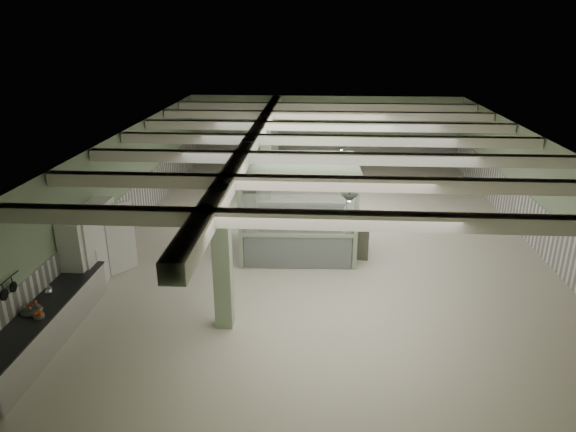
# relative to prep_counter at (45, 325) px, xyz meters

# --- Properties ---
(floor) EXTENTS (20.00, 20.00, 0.00)m
(floor) POSITION_rel_prep_counter_xyz_m (6.54, 7.00, -0.46)
(floor) COLOR beige
(floor) RESTS_ON ground
(ceiling) EXTENTS (14.00, 20.00, 0.02)m
(ceiling) POSITION_rel_prep_counter_xyz_m (6.54, 7.00, 3.14)
(ceiling) COLOR white
(ceiling) RESTS_ON wall_back
(wall_back) EXTENTS (14.00, 0.02, 3.60)m
(wall_back) POSITION_rel_prep_counter_xyz_m (6.54, 17.00, 1.34)
(wall_back) COLOR #96AA88
(wall_back) RESTS_ON floor
(wall_front) EXTENTS (14.00, 0.02, 3.60)m
(wall_front) POSITION_rel_prep_counter_xyz_m (6.54, -3.00, 1.34)
(wall_front) COLOR #96AA88
(wall_front) RESTS_ON floor
(wall_left) EXTENTS (0.02, 20.00, 3.60)m
(wall_left) POSITION_rel_prep_counter_xyz_m (-0.46, 7.00, 1.34)
(wall_left) COLOR #96AA88
(wall_left) RESTS_ON floor
(wall_right) EXTENTS (0.02, 20.00, 3.60)m
(wall_right) POSITION_rel_prep_counter_xyz_m (13.54, 7.00, 1.34)
(wall_right) COLOR #96AA88
(wall_right) RESTS_ON floor
(wainscot_left) EXTENTS (0.05, 19.90, 1.50)m
(wainscot_left) POSITION_rel_prep_counter_xyz_m (-0.43, 7.00, 0.29)
(wainscot_left) COLOR white
(wainscot_left) RESTS_ON floor
(wainscot_right) EXTENTS (0.05, 19.90, 1.50)m
(wainscot_right) POSITION_rel_prep_counter_xyz_m (13.52, 7.00, 0.29)
(wainscot_right) COLOR white
(wainscot_right) RESTS_ON floor
(wainscot_back) EXTENTS (13.90, 0.05, 1.50)m
(wainscot_back) POSITION_rel_prep_counter_xyz_m (6.54, 16.98, 0.29)
(wainscot_back) COLOR white
(wainscot_back) RESTS_ON floor
(girder) EXTENTS (0.45, 19.90, 0.40)m
(girder) POSITION_rel_prep_counter_xyz_m (4.04, 7.00, 2.92)
(girder) COLOR silver
(girder) RESTS_ON ceiling
(beam_a) EXTENTS (13.90, 0.35, 0.32)m
(beam_a) POSITION_rel_prep_counter_xyz_m (6.54, -0.50, 2.96)
(beam_a) COLOR silver
(beam_a) RESTS_ON ceiling
(beam_b) EXTENTS (13.90, 0.35, 0.32)m
(beam_b) POSITION_rel_prep_counter_xyz_m (6.54, 2.00, 2.96)
(beam_b) COLOR silver
(beam_b) RESTS_ON ceiling
(beam_c) EXTENTS (13.90, 0.35, 0.32)m
(beam_c) POSITION_rel_prep_counter_xyz_m (6.54, 4.50, 2.96)
(beam_c) COLOR silver
(beam_c) RESTS_ON ceiling
(beam_d) EXTENTS (13.90, 0.35, 0.32)m
(beam_d) POSITION_rel_prep_counter_xyz_m (6.54, 7.00, 2.96)
(beam_d) COLOR silver
(beam_d) RESTS_ON ceiling
(beam_e) EXTENTS (13.90, 0.35, 0.32)m
(beam_e) POSITION_rel_prep_counter_xyz_m (6.54, 9.50, 2.96)
(beam_e) COLOR silver
(beam_e) RESTS_ON ceiling
(beam_f) EXTENTS (13.90, 0.35, 0.32)m
(beam_f) POSITION_rel_prep_counter_xyz_m (6.54, 12.00, 2.96)
(beam_f) COLOR silver
(beam_f) RESTS_ON ceiling
(beam_g) EXTENTS (13.90, 0.35, 0.32)m
(beam_g) POSITION_rel_prep_counter_xyz_m (6.54, 14.50, 2.96)
(beam_g) COLOR silver
(beam_g) RESTS_ON ceiling
(column_a) EXTENTS (0.42, 0.42, 3.60)m
(column_a) POSITION_rel_prep_counter_xyz_m (4.04, 1.00, 1.34)
(column_a) COLOR #94A887
(column_a) RESTS_ON floor
(column_b) EXTENTS (0.42, 0.42, 3.60)m
(column_b) POSITION_rel_prep_counter_xyz_m (4.04, 6.00, 1.34)
(column_b) COLOR #94A887
(column_b) RESTS_ON floor
(column_c) EXTENTS (0.42, 0.42, 3.60)m
(column_c) POSITION_rel_prep_counter_xyz_m (4.04, 11.00, 1.34)
(column_c) COLOR #94A887
(column_c) RESTS_ON floor
(column_d) EXTENTS (0.42, 0.42, 3.60)m
(column_d) POSITION_rel_prep_counter_xyz_m (4.04, 15.00, 1.34)
(column_d) COLOR #94A887
(column_d) RESTS_ON floor
(hook_rail) EXTENTS (0.02, 1.20, 0.02)m
(hook_rail) POSITION_rel_prep_counter_xyz_m (-0.39, -0.60, 1.39)
(hook_rail) COLOR black
(hook_rail) RESTS_ON wall_left
(pendant_front) EXTENTS (0.44, 0.44, 0.22)m
(pendant_front) POSITION_rel_prep_counter_xyz_m (7.04, 2.00, 2.59)
(pendant_front) COLOR #2E3C2D
(pendant_front) RESTS_ON ceiling
(pendant_mid) EXTENTS (0.44, 0.44, 0.22)m
(pendant_mid) POSITION_rel_prep_counter_xyz_m (7.04, 7.50, 2.59)
(pendant_mid) COLOR #2E3C2D
(pendant_mid) RESTS_ON ceiling
(pendant_back) EXTENTS (0.44, 0.44, 0.22)m
(pendant_back) POSITION_rel_prep_counter_xyz_m (7.04, 12.50, 2.59)
(pendant_back) COLOR #2E3C2D
(pendant_back) RESTS_ON ceiling
(prep_counter) EXTENTS (0.88, 5.06, 0.91)m
(prep_counter) POSITION_rel_prep_counter_xyz_m (0.00, 0.00, 0.00)
(prep_counter) COLOR silver
(prep_counter) RESTS_ON floor
(pitcher_near) EXTENTS (0.24, 0.25, 0.25)m
(pitcher_near) POSITION_rel_prep_counter_xyz_m (-0.12, 0.58, 0.57)
(pitcher_near) COLOR silver
(pitcher_near) RESTS_ON prep_counter
(veg_colander) EXTENTS (0.61, 0.61, 0.23)m
(veg_colander) POSITION_rel_prep_counter_xyz_m (-0.12, -0.20, 0.55)
(veg_colander) COLOR #3F4044
(veg_colander) RESTS_ON prep_counter
(orange_bowl) EXTENTS (0.30, 0.30, 0.08)m
(orange_bowl) POSITION_rel_prep_counter_xyz_m (0.15, -0.40, 0.48)
(orange_bowl) COLOR #B2B2B7
(orange_bowl) RESTS_ON prep_counter
(skillet_near) EXTENTS (0.03, 0.26, 0.26)m
(skillet_near) POSITION_rel_prep_counter_xyz_m (-0.34, -0.69, 1.17)
(skillet_near) COLOR black
(skillet_near) RESTS_ON hook_rail
(skillet_far) EXTENTS (0.03, 0.24, 0.24)m
(skillet_far) POSITION_rel_prep_counter_xyz_m (-0.34, -0.34, 1.17)
(skillet_far) COLOR black
(skillet_far) RESTS_ON hook_rail
(walkin_cooler) EXTENTS (1.07, 2.46, 2.26)m
(walkin_cooler) POSITION_rel_prep_counter_xyz_m (-0.08, 3.00, 0.67)
(walkin_cooler) COLOR white
(walkin_cooler) RESTS_ON floor
(guard_booth) EXTENTS (3.81, 3.25, 2.99)m
(guard_booth) POSITION_rel_prep_counter_xyz_m (5.64, 5.68, 1.52)
(guard_booth) COLOR #8EA181
(guard_booth) RESTS_ON floor
(filing_cabinet) EXTENTS (0.55, 0.73, 1.47)m
(filing_cabinet) POSITION_rel_prep_counter_xyz_m (7.69, 5.31, 0.27)
(filing_cabinet) COLOR #545446
(filing_cabinet) RESTS_ON floor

